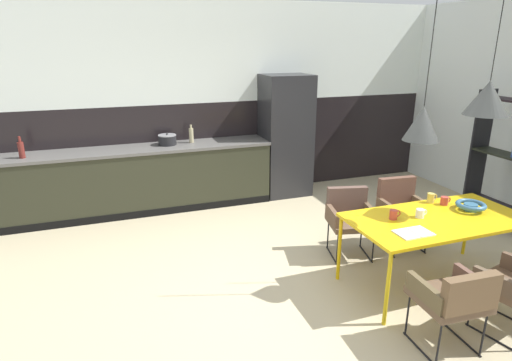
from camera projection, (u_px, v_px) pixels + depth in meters
The scene contains 21 objects.
ground_plane at pixel (309, 299), 4.03m from camera, with size 9.68×9.68×0.00m, color tan.
back_wall_splashback_dark at pixel (219, 148), 6.68m from camera, with size 7.45×0.12×1.45m, color black.
back_wall_panel_upper at pixel (217, 52), 6.23m from camera, with size 7.45×0.12×1.45m, color white.
kitchen_counter at pixel (123, 181), 5.96m from camera, with size 4.19×0.63×0.92m.
refrigerator_column at pixel (286, 136), 6.60m from camera, with size 0.72×0.60×1.85m, color #232326.
dining_table at pixel (438, 222), 4.07m from camera, with size 1.71×0.87×0.72m.
armchair_corner_seat at pixel (350, 213), 4.78m from camera, with size 0.57×0.57×0.75m.
armchair_far_side at pixel (456, 296), 3.20m from camera, with size 0.51×0.50×0.74m.
armchair_by_stool at pixel (401, 205), 4.95m from camera, with size 0.53×0.51×0.81m.
fruit_bowl at pixel (471, 205), 4.21m from camera, with size 0.29×0.29×0.08m.
open_book at pixel (413, 233), 3.71m from camera, with size 0.31×0.21×0.02m.
mug_short_terracotta at pixel (445, 201), 4.36m from camera, with size 0.12×0.08×0.09m.
mug_glass_clear at pixel (431, 198), 4.42m from camera, with size 0.12×0.07×0.10m.
mug_dark_espresso at pixel (420, 213), 4.05m from camera, with size 0.12×0.08×0.08m.
mug_wide_latte at pixel (394, 215), 4.00m from camera, with size 0.12×0.07×0.09m.
cooking_pot at pixel (167, 140), 6.06m from camera, with size 0.26×0.26×0.17m.
bottle_wine_green at pixel (191, 135), 6.17m from camera, with size 0.07×0.07×0.26m.
bottle_spice_small at pixel (21, 149), 5.35m from camera, with size 0.07×0.07×0.28m.
open_shelf_unit at pixel (511, 158), 5.39m from camera, with size 0.30×0.97×1.79m.
pendant_lamp_over_table_near at pixel (422, 123), 3.64m from camera, with size 0.30×0.30×1.35m.
pendant_lamp_over_table_far at pixel (488, 98), 3.80m from camera, with size 0.39×0.39×1.17m.
Camera 1 is at (-1.64, -3.12, 2.31)m, focal length 29.94 mm.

